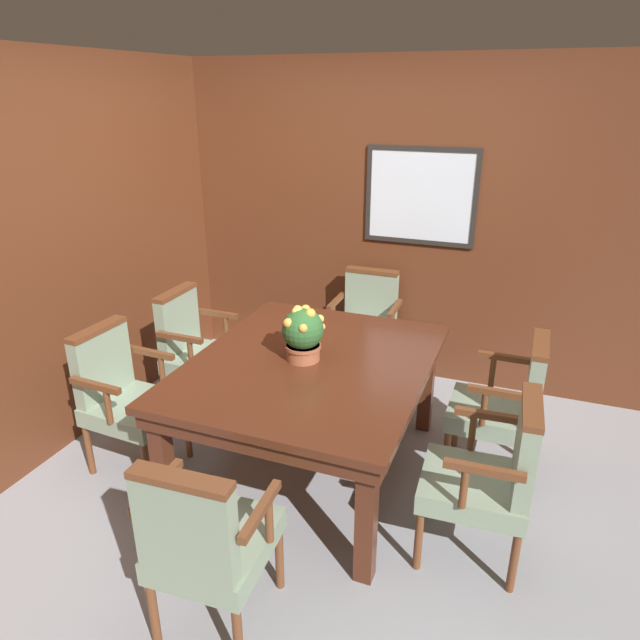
# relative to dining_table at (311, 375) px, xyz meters

# --- Properties ---
(ground_plane) EXTENTS (14.00, 14.00, 0.00)m
(ground_plane) POSITION_rel_dining_table_xyz_m (0.01, -0.20, -0.66)
(ground_plane) COLOR #93969E
(wall_back) EXTENTS (7.20, 0.08, 2.45)m
(wall_back) POSITION_rel_dining_table_xyz_m (0.01, 1.54, 0.57)
(wall_back) COLOR #5B2D19
(wall_back) RESTS_ON ground_plane
(wall_left) EXTENTS (0.06, 7.20, 2.45)m
(wall_left) POSITION_rel_dining_table_xyz_m (-1.65, -0.20, 0.57)
(wall_left) COLOR #5B2D19
(wall_left) RESTS_ON ground_plane
(dining_table) EXTENTS (1.34, 1.63, 0.75)m
(dining_table) POSITION_rel_dining_table_xyz_m (0.00, 0.00, 0.00)
(dining_table) COLOR #4C2314
(dining_table) RESTS_ON ground_plane
(chair_right_far) EXTENTS (0.51, 0.51, 0.91)m
(chair_right_far) POSITION_rel_dining_table_xyz_m (1.09, 0.38, -0.16)
(chair_right_far) COLOR brown
(chair_right_far) RESTS_ON ground_plane
(chair_left_far) EXTENTS (0.51, 0.51, 0.91)m
(chair_left_far) POSITION_rel_dining_table_xyz_m (-1.04, 0.38, -0.16)
(chair_left_far) COLOR brown
(chair_left_far) RESTS_ON ground_plane
(chair_head_far) EXTENTS (0.51, 0.51, 0.91)m
(chair_head_far) POSITION_rel_dining_table_xyz_m (-0.03, 1.22, -0.16)
(chair_head_far) COLOR brown
(chair_head_far) RESTS_ON ground_plane
(chair_left_near) EXTENTS (0.53, 0.52, 0.91)m
(chair_left_near) POSITION_rel_dining_table_xyz_m (-1.09, -0.35, -0.16)
(chair_left_near) COLOR brown
(chair_left_near) RESTS_ON ground_plane
(chair_right_near) EXTENTS (0.53, 0.52, 0.91)m
(chair_right_near) POSITION_rel_dining_table_xyz_m (1.08, -0.35, -0.16)
(chair_right_near) COLOR brown
(chair_right_near) RESTS_ON ground_plane
(chair_head_near) EXTENTS (0.52, 0.53, 0.91)m
(chair_head_near) POSITION_rel_dining_table_xyz_m (0.02, -1.21, -0.16)
(chair_head_near) COLOR brown
(chair_head_near) RESTS_ON ground_plane
(potted_plant) EXTENTS (0.24, 0.25, 0.33)m
(potted_plant) POSITION_rel_dining_table_xyz_m (-0.05, 0.01, 0.26)
(potted_plant) COLOR #9E5638
(potted_plant) RESTS_ON dining_table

